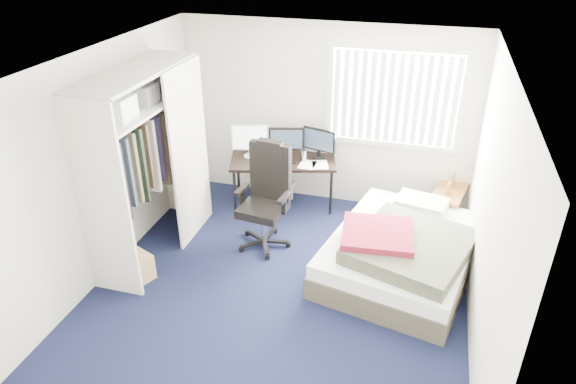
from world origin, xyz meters
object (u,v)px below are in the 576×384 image
(nightstand, at_px, (450,194))
(bed, at_px, (402,251))
(desk, at_px, (283,156))
(office_chair, at_px, (266,207))

(nightstand, relative_size, bed, 0.35)
(bed, bearing_deg, nightstand, 68.43)
(nightstand, bearing_deg, bed, -111.57)
(desk, bearing_deg, office_chair, -85.98)
(nightstand, xyz_separation_m, bed, (-0.50, -1.25, -0.16))
(office_chair, height_order, nightstand, office_chair)
(nightstand, bearing_deg, desk, -177.63)
(desk, height_order, nightstand, desk)
(desk, height_order, office_chair, office_chair)
(desk, bearing_deg, nightstand, 2.37)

